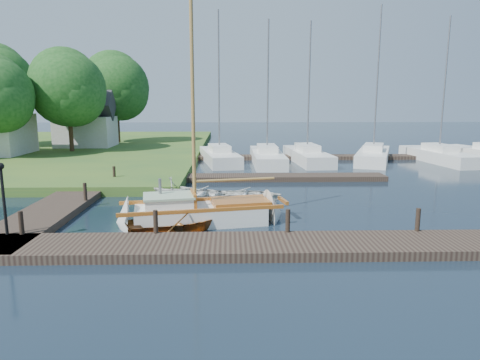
{
  "coord_description": "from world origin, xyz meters",
  "views": [
    {
      "loc": [
        -0.52,
        -19.05,
        4.71
      ],
      "look_at": [
        0.0,
        0.0,
        1.2
      ],
      "focal_mm": 32.0,
      "sensor_mm": 36.0,
      "label": 1
    }
  ],
  "objects_px": {
    "tender_b": "(173,186)",
    "house_c": "(86,124)",
    "mooring_post_0": "(21,223)",
    "mooring_post_4": "(85,192)",
    "mooring_post_1": "(156,222)",
    "marina_boat_2": "(307,155)",
    "marina_boat_4": "(373,154)",
    "lamp_post": "(3,189)",
    "dinghy": "(182,218)",
    "marina_boat_5": "(439,155)",
    "mooring_post_3": "(418,220)",
    "tender_c": "(249,193)",
    "tree_3": "(68,88)",
    "marina_boat_1": "(267,156)",
    "tender_a": "(204,192)",
    "mooring_post_5": "(114,173)",
    "marina_boat_0": "(219,155)",
    "mooring_post_2": "(288,221)",
    "tree_7": "(116,87)"
  },
  "relations": [
    {
      "from": "mooring_post_5",
      "to": "marina_boat_4",
      "type": "relative_size",
      "value": 0.07
    },
    {
      "from": "tender_b",
      "to": "house_c",
      "type": "xyz_separation_m",
      "value": [
        -10.71,
        20.03,
        2.03
      ]
    },
    {
      "from": "mooring_post_0",
      "to": "mooring_post_5",
      "type": "distance_m",
      "value": 10.01
    },
    {
      "from": "tender_b",
      "to": "marina_boat_2",
      "type": "relative_size",
      "value": 0.2
    },
    {
      "from": "mooring_post_1",
      "to": "marina_boat_2",
      "type": "xyz_separation_m",
      "value": [
        8.7,
        19.32,
        -0.13
      ]
    },
    {
      "from": "mooring_post_0",
      "to": "marina_boat_4",
      "type": "height_order",
      "value": "marina_boat_4"
    },
    {
      "from": "tender_a",
      "to": "marina_boat_5",
      "type": "relative_size",
      "value": 0.3
    },
    {
      "from": "tender_b",
      "to": "lamp_post",
      "type": "bearing_deg",
      "value": 149.88
    },
    {
      "from": "lamp_post",
      "to": "dinghy",
      "type": "relative_size",
      "value": 0.59
    },
    {
      "from": "dinghy",
      "to": "mooring_post_2",
      "type": "bearing_deg",
      "value": -136.29
    },
    {
      "from": "house_c",
      "to": "mooring_post_2",
      "type": "bearing_deg",
      "value": -60.14
    },
    {
      "from": "lamp_post",
      "to": "tender_a",
      "type": "relative_size",
      "value": 0.73
    },
    {
      "from": "dinghy",
      "to": "house_c",
      "type": "xyz_separation_m",
      "value": [
        -11.72,
        25.51,
        2.16
      ]
    },
    {
      "from": "tender_b",
      "to": "marina_boat_2",
      "type": "bearing_deg",
      "value": -32.11
    },
    {
      "from": "mooring_post_5",
      "to": "tender_a",
      "type": "height_order",
      "value": "mooring_post_5"
    },
    {
      "from": "mooring_post_5",
      "to": "tree_7",
      "type": "relative_size",
      "value": 0.09
    },
    {
      "from": "marina_boat_5",
      "to": "tender_c",
      "type": "bearing_deg",
      "value": 122.77
    },
    {
      "from": "mooring_post_0",
      "to": "house_c",
      "type": "height_order",
      "value": "house_c"
    },
    {
      "from": "mooring_post_0",
      "to": "mooring_post_1",
      "type": "distance_m",
      "value": 4.5
    },
    {
      "from": "tender_a",
      "to": "house_c",
      "type": "height_order",
      "value": "house_c"
    },
    {
      "from": "marina_boat_5",
      "to": "marina_boat_1",
      "type": "bearing_deg",
      "value": 84.74
    },
    {
      "from": "marina_boat_4",
      "to": "tree_3",
      "type": "relative_size",
      "value": 1.35
    },
    {
      "from": "mooring_post_4",
      "to": "marina_boat_1",
      "type": "height_order",
      "value": "marina_boat_1"
    },
    {
      "from": "mooring_post_0",
      "to": "marina_boat_5",
      "type": "height_order",
      "value": "marina_boat_5"
    },
    {
      "from": "lamp_post",
      "to": "house_c",
      "type": "distance_m",
      "value": 27.67
    },
    {
      "from": "lamp_post",
      "to": "tender_b",
      "type": "distance_m",
      "value": 8.51
    },
    {
      "from": "mooring_post_3",
      "to": "lamp_post",
      "type": "distance_m",
      "value": 14.05
    },
    {
      "from": "marina_boat_0",
      "to": "marina_boat_5",
      "type": "xyz_separation_m",
      "value": [
        17.31,
        -0.05,
        -0.01
      ]
    },
    {
      "from": "mooring_post_0",
      "to": "mooring_post_4",
      "type": "bearing_deg",
      "value": 84.29
    },
    {
      "from": "marina_boat_5",
      "to": "marina_boat_4",
      "type": "bearing_deg",
      "value": 80.63
    },
    {
      "from": "marina_boat_5",
      "to": "mooring_post_3",
      "type": "bearing_deg",
      "value": 145.48
    },
    {
      "from": "tender_a",
      "to": "mooring_post_5",
      "type": "bearing_deg",
      "value": 74.5
    },
    {
      "from": "marina_boat_1",
      "to": "house_c",
      "type": "xyz_separation_m",
      "value": [
        -16.47,
        8.31,
        2.02
      ]
    },
    {
      "from": "dinghy",
      "to": "marina_boat_5",
      "type": "height_order",
      "value": "marina_boat_5"
    },
    {
      "from": "dinghy",
      "to": "marina_boat_2",
      "type": "bearing_deg",
      "value": -48.94
    },
    {
      "from": "dinghy",
      "to": "tender_b",
      "type": "bearing_deg",
      "value": -14.41
    },
    {
      "from": "mooring_post_2",
      "to": "mooring_post_4",
      "type": "distance_m",
      "value": 9.86
    },
    {
      "from": "marina_boat_0",
      "to": "dinghy",
      "type": "bearing_deg",
      "value": 166.52
    },
    {
      "from": "house_c",
      "to": "tender_c",
      "type": "bearing_deg",
      "value": -55.23
    },
    {
      "from": "tender_c",
      "to": "tree_3",
      "type": "distance_m",
      "value": 22.87
    },
    {
      "from": "mooring_post_0",
      "to": "tender_a",
      "type": "height_order",
      "value": "mooring_post_0"
    },
    {
      "from": "marina_boat_1",
      "to": "marina_boat_0",
      "type": "bearing_deg",
      "value": 84.66
    },
    {
      "from": "mooring_post_1",
      "to": "tender_a",
      "type": "height_order",
      "value": "mooring_post_1"
    },
    {
      "from": "mooring_post_5",
      "to": "tender_c",
      "type": "xyz_separation_m",
      "value": [
        7.45,
        -3.81,
        -0.37
      ]
    },
    {
      "from": "dinghy",
      "to": "marina_boat_5",
      "type": "distance_m",
      "value": 25.38
    },
    {
      "from": "mooring_post_2",
      "to": "mooring_post_5",
      "type": "height_order",
      "value": "same"
    },
    {
      "from": "tender_c",
      "to": "marina_boat_5",
      "type": "distance_m",
      "value": 20.22
    },
    {
      "from": "mooring_post_2",
      "to": "tender_c",
      "type": "distance_m",
      "value": 6.29
    },
    {
      "from": "mooring_post_1",
      "to": "lamp_post",
      "type": "bearing_deg",
      "value": 180.0
    },
    {
      "from": "mooring_post_0",
      "to": "marina_boat_4",
      "type": "distance_m",
      "value": 26.66
    }
  ]
}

